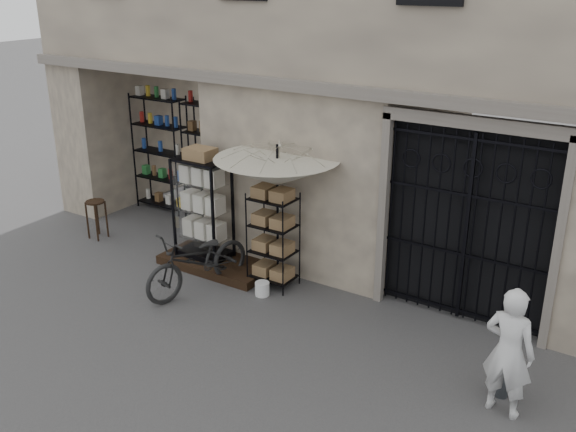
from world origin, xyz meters
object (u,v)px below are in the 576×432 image
Objects in this scene: wire_rack at (273,241)px; shopkeeper at (500,411)px; white_bucket at (262,289)px; wooden_stool at (97,218)px; market_umbrella at (277,164)px; bicycle at (200,290)px; steel_bollard at (505,365)px; display_cabinet at (203,213)px.

wire_rack is 4.36m from shopkeeper.
white_bucket is 4.13m from shopkeeper.
wire_rack is 4.02m from wooden_stool.
shopkeeper is (4.08, -1.37, -2.05)m from market_umbrella.
wire_rack is 0.79m from white_bucket.
steel_bollard is at bearing 10.91° from bicycle.
wooden_stool is at bearing -156.44° from display_cabinet.
display_cabinet reaches higher than wire_rack.
bicycle is (-0.91, -0.93, -2.05)m from market_umbrella.
display_cabinet reaches higher than wooden_stool.
shopkeeper is (0.08, -0.29, -0.44)m from steel_bollard.
wooden_stool is 0.86× the size of steel_bollard.
market_umbrella reaches higher than wire_rack.
white_bucket is at bearing 35.90° from bicycle.
white_bucket is at bearing 2.60° from display_cabinet.
wire_rack is 0.81× the size of bicycle.
bicycle reaches higher than steel_bollard.
market_umbrella reaches higher than steel_bollard.
display_cabinet is 1.50m from wire_rack.
bicycle is 3.18m from wooden_stool.
market_umbrella is 4.45m from steel_bollard.
steel_bollard is (4.01, -1.07, -1.60)m from market_umbrella.
bicycle is at bearing -36.59° from display_cabinet.
display_cabinet is 2.16× the size of steel_bollard.
market_umbrella is at bearing 58.17° from bicycle.
wooden_stool is at bearing 176.98° from white_bucket.
steel_bollard is at bearing -68.63° from shopkeeper.
bicycle is (-0.90, -0.82, -0.78)m from wire_rack.
market_umbrella is (0.02, 0.11, 1.26)m from wire_rack.
wire_rack is at bearing 55.18° from bicycle.
white_bucket is at bearing -74.73° from wire_rack.
wooden_stool is (-2.50, -0.23, -0.54)m from display_cabinet.
wooden_stool is at bearing -178.88° from bicycle.
display_cabinet is 5.62m from steel_bollard.
white_bucket is at bearing -3.02° from wooden_stool.
bicycle is at bearing -130.38° from wire_rack.
wooden_stool reaches higher than shopkeeper.
market_umbrella is 1.76× the size of shopkeeper.
bicycle is (-0.96, -0.41, -0.11)m from white_bucket.
display_cabinet is 1.18× the size of shopkeeper.
wire_rack is at bearing 166.49° from steel_bollard.
steel_bollard is (8.01, -0.77, 0.04)m from wooden_stool.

